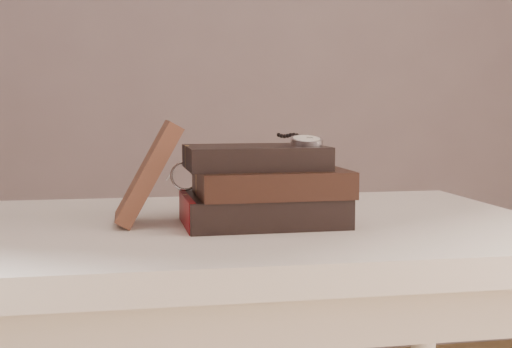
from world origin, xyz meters
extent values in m
cube|color=silver|center=(0.00, 0.35, 0.73)|extent=(1.00, 0.60, 0.04)
cube|color=white|center=(0.00, 0.35, 0.67)|extent=(0.88, 0.49, 0.08)
cube|color=black|center=(0.06, 0.32, 0.77)|extent=(0.24, 0.17, 0.04)
cube|color=#F5EDC8|center=(0.06, 0.32, 0.77)|extent=(0.23, 0.15, 0.03)
cube|color=gold|center=(-0.05, 0.34, 0.77)|extent=(0.01, 0.01, 0.04)
cube|color=maroon|center=(-0.05, 0.32, 0.77)|extent=(0.01, 0.15, 0.04)
cube|color=black|center=(0.07, 0.31, 0.81)|extent=(0.22, 0.16, 0.04)
cube|color=#F5EDC8|center=(0.08, 0.31, 0.81)|extent=(0.21, 0.14, 0.03)
cube|color=gold|center=(-0.03, 0.33, 0.81)|extent=(0.01, 0.01, 0.04)
cube|color=black|center=(0.05, 0.33, 0.85)|extent=(0.21, 0.15, 0.03)
cube|color=#F5EDC8|center=(0.05, 0.33, 0.85)|extent=(0.20, 0.13, 0.03)
cube|color=gold|center=(-0.05, 0.35, 0.85)|extent=(0.01, 0.01, 0.03)
cube|color=#44241A|center=(-0.11, 0.35, 0.83)|extent=(0.10, 0.10, 0.15)
cylinder|color=silver|center=(0.12, 0.31, 0.87)|extent=(0.05, 0.05, 0.02)
cylinder|color=white|center=(0.12, 0.31, 0.88)|extent=(0.04, 0.04, 0.01)
torus|color=silver|center=(0.12, 0.31, 0.88)|extent=(0.05, 0.05, 0.01)
cylinder|color=silver|center=(0.12, 0.33, 0.87)|extent=(0.01, 0.01, 0.01)
cube|color=black|center=(0.12, 0.31, 0.88)|extent=(0.00, 0.01, 0.00)
cube|color=black|center=(0.13, 0.31, 0.88)|extent=(0.01, 0.00, 0.00)
sphere|color=black|center=(0.12, 0.34, 0.88)|extent=(0.01, 0.01, 0.01)
sphere|color=black|center=(0.12, 0.35, 0.88)|extent=(0.01, 0.01, 0.01)
sphere|color=black|center=(0.12, 0.37, 0.88)|extent=(0.01, 0.01, 0.01)
sphere|color=black|center=(0.12, 0.38, 0.88)|extent=(0.01, 0.01, 0.01)
sphere|color=black|center=(0.11, 0.39, 0.88)|extent=(0.01, 0.01, 0.01)
sphere|color=black|center=(0.11, 0.40, 0.88)|extent=(0.01, 0.01, 0.01)
sphere|color=black|center=(0.11, 0.41, 0.88)|extent=(0.01, 0.01, 0.01)
sphere|color=black|center=(0.11, 0.43, 0.88)|extent=(0.01, 0.01, 0.01)
torus|color=silver|center=(-0.05, 0.39, 0.82)|extent=(0.05, 0.01, 0.05)
torus|color=silver|center=(0.00, 0.39, 0.82)|extent=(0.05, 0.01, 0.05)
cylinder|color=silver|center=(-0.02, 0.39, 0.82)|extent=(0.01, 0.00, 0.00)
cylinder|color=silver|center=(-0.07, 0.44, 0.81)|extent=(0.01, 0.11, 0.03)
cylinder|color=silver|center=(0.02, 0.44, 0.81)|extent=(0.01, 0.11, 0.03)
camera|label=1|loc=(-0.13, -0.67, 0.93)|focal=48.05mm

